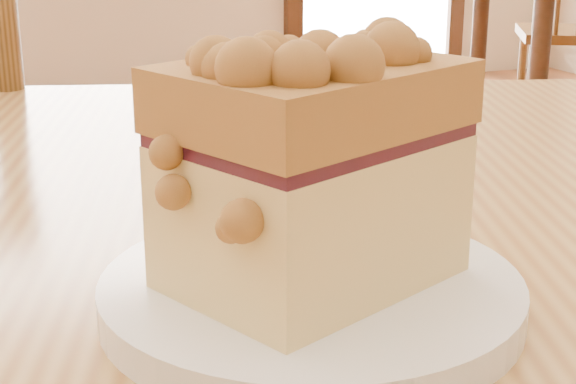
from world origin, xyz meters
The scene contains 4 objects.
cafe_table_main centered at (0.07, 0.09, 0.66)m, with size 1.52×1.24×0.75m.
cafe_chair_second centered at (2.47, 2.54, 0.45)m, with size 0.55×0.55×0.89m.
plate centered at (0.21, -0.09, 0.76)m, with size 0.20×0.20×0.02m.
cake_slice centered at (0.21, -0.09, 0.82)m, with size 0.15×0.14×0.12m.
Camera 1 is at (0.06, -0.44, 0.93)m, focal length 55.00 mm.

